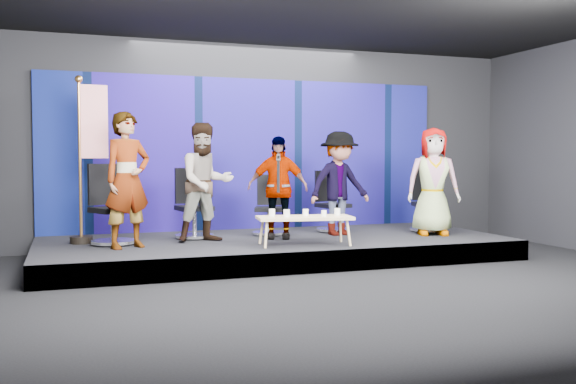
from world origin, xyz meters
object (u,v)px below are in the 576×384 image
Objects in this scene: chair_a at (111,218)px; mug_d at (324,213)px; chair_e at (427,211)px; mug_b at (287,213)px; chair_c at (269,215)px; mug_e at (337,212)px; panelist_d at (339,183)px; chair_d at (331,211)px; mug_a at (272,213)px; flag_stand at (89,155)px; panelist_e at (433,181)px; chair_b at (193,215)px; mug_c at (306,212)px; coffee_table at (305,219)px; panelist_a at (128,180)px; panelist_b at (206,182)px; panelist_c at (278,188)px.

chair_a reaches higher than mug_d.
mug_b is at bearing -141.82° from chair_e.
mug_b is (-0.17, -1.36, 0.14)m from chair_c.
mug_d is 0.26m from mug_e.
chair_e is (1.61, -0.01, -0.48)m from panelist_d.
chair_d reaches higher than mug_e.
flag_stand is at bearing 156.08° from mug_a.
flag_stand reaches higher than panelist_e.
chair_a is at bearing -151.97° from chair_c.
chair_c is (2.47, 0.35, -0.06)m from chair_a.
chair_b is at bearing -10.23° from chair_a.
coffee_table is at bearing -120.77° from mug_c.
chair_e is 2.99m from mug_b.
mug_d is (-2.30, -1.04, 0.10)m from chair_e.
panelist_d is at bearing -17.99° from panelist_a.
panelist_b is (1.34, -0.16, 0.50)m from chair_a.
flag_stand is (-3.11, 1.33, 0.82)m from mug_d.
panelist_b is 17.22× the size of mug_e.
panelist_b is 1.02× the size of panelist_e.
chair_b reaches higher than chair_e.
chair_a is at bearing -161.03° from chair_e.
chair_e is (2.66, -0.40, 0.03)m from chair_c.
panelist_c is 0.81m from mug_a.
mug_e is at bearing -45.93° from chair_c.
panelist_a is 1.06× the size of panelist_b.
panelist_c is at bearing -30.14° from chair_b.
panelist_b is at bearing -19.44° from flag_stand.
panelist_a is 2.51m from mug_c.
panelist_a is 2.96m from mug_e.
chair_c is 0.94× the size of chair_d.
panelist_a is 17.95× the size of mug_a.
panelist_d reaches higher than mug_a.
chair_c is 9.50× the size of mug_e.
panelist_e is 16.89× the size of mug_e.
panelist_a is 2.75m from mug_d.
panelist_a is 2.04m from mug_a.
coffee_table is at bearing 179.70° from mug_e.
panelist_c is (1.12, 0.02, -0.09)m from panelist_b.
panelist_a is at bearing 169.56° from mug_c.
panelist_a is at bearing -161.05° from panelist_e.
panelist_b reaches higher than panelist_c.
panelist_e reaches higher than mug_d.
coffee_table is (-0.95, -0.95, -0.45)m from panelist_d.
chair_b is 10.43× the size of mug_b.
mug_a is 0.48m from mug_c.
panelist_c is 15.39× the size of mug_e.
chair_a is 3.23m from mug_e.
panelist_e is 17.89× the size of mug_c.
panelist_a reaches higher than chair_c.
panelist_c is at bearing -162.03° from chair_d.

